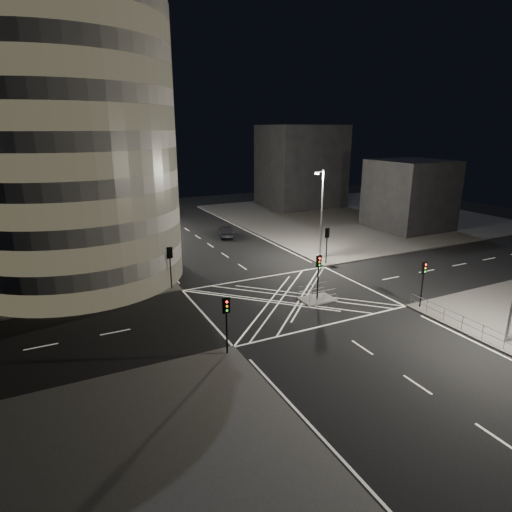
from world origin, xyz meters
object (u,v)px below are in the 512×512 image
traffic_signal_island (318,269)px  street_lamp_left_far (119,197)px  traffic_signal_nl (226,315)px  central_island (317,299)px  traffic_signal_fl (170,260)px  street_lamp_left_near (148,222)px  sedan (225,232)px  traffic_signal_nr (423,276)px  street_lamp_right_far (321,211)px  traffic_signal_fr (327,239)px

traffic_signal_island → street_lamp_left_far: bearing=110.0°
traffic_signal_nl → street_lamp_left_far: size_ratio=0.40×
central_island → traffic_signal_fl: traffic_signal_fl is taller
street_lamp_left_near → street_lamp_left_far: 18.00m
sedan → traffic_signal_nl: bearing=82.0°
traffic_signal_island → traffic_signal_nr: bearing=-37.9°
traffic_signal_nl → street_lamp_right_far: 24.27m
traffic_signal_fr → street_lamp_right_far: street_lamp_right_far is taller
traffic_signal_nr → sedan: traffic_signal_nr is taller
traffic_signal_nr → sedan: size_ratio=0.85×
traffic_signal_fr → traffic_signal_nr: size_ratio=1.00×
traffic_signal_nr → street_lamp_left_near: (-18.24, 18.80, 2.63)m
traffic_signal_fl → street_lamp_left_near: 5.86m
street_lamp_left_near → sedan: street_lamp_left_near is taller
traffic_signal_nl → street_lamp_left_near: (-0.64, 18.80, 2.63)m
street_lamp_left_near → sedan: (12.85, 11.23, -4.76)m
traffic_signal_nr → traffic_signal_fl: bearing=142.3°
traffic_signal_island → street_lamp_left_near: (-11.44, 13.50, 2.63)m
traffic_signal_nr → sedan: (-5.39, 30.03, -2.14)m
traffic_signal_nl → traffic_signal_fr: same height
traffic_signal_island → street_lamp_right_far: bearing=54.7°
traffic_signal_fl → traffic_signal_fr: same height
central_island → street_lamp_left_near: street_lamp_left_near is taller
central_island → street_lamp_right_far: size_ratio=0.30×
traffic_signal_nr → street_lamp_left_near: size_ratio=0.40×
street_lamp_left_far → street_lamp_right_far: (18.87, -21.00, 0.00)m
traffic_signal_fl → street_lamp_left_far: bearing=91.6°
traffic_signal_nl → traffic_signal_fr: bearing=37.7°
traffic_signal_nl → traffic_signal_island: same height
traffic_signal_fr → street_lamp_left_far: street_lamp_left_far is taller
traffic_signal_island → street_lamp_left_far: size_ratio=0.40×
traffic_signal_fl → traffic_signal_fr: size_ratio=1.00×
traffic_signal_fr → traffic_signal_nr: same height
central_island → street_lamp_left_near: size_ratio=0.30×
central_island → sedan: size_ratio=0.64×
street_lamp_left_near → street_lamp_right_far: size_ratio=1.00×
traffic_signal_nl → street_lamp_left_far: (-0.64, 36.80, 2.63)m
central_island → street_lamp_left_near: (-11.44, 13.50, 5.47)m
traffic_signal_nr → central_island: bearing=142.1°
street_lamp_left_far → sedan: (12.85, -6.77, -4.76)m
traffic_signal_island → central_island: bearing=0.0°
street_lamp_left_far → street_lamp_left_near: bearing=-90.0°
traffic_signal_fl → street_lamp_left_far: (-0.64, 23.20, 2.63)m
central_island → street_lamp_right_far: street_lamp_right_far is taller
traffic_signal_fl → traffic_signal_nl: 13.60m
traffic_signal_nr → traffic_signal_island: 8.62m
street_lamp_left_near → street_lamp_right_far: 19.11m
traffic_signal_nl → traffic_signal_nr: (17.60, 0.00, 0.00)m
sedan → street_lamp_left_near: bearing=55.3°
street_lamp_left_near → street_lamp_left_far: same height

